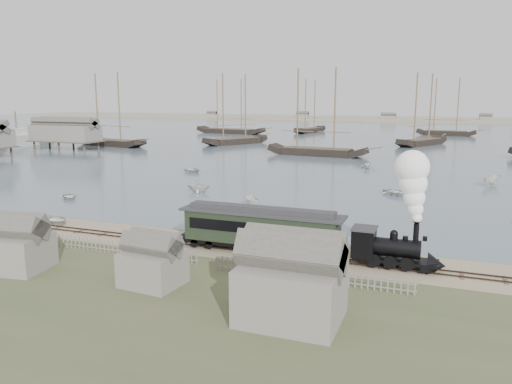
% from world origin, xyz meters
% --- Properties ---
extents(ground, '(600.00, 600.00, 0.00)m').
position_xyz_m(ground, '(0.00, 0.00, 0.00)').
color(ground, tan).
rests_on(ground, ground).
extents(harbor_water, '(600.00, 336.00, 0.06)m').
position_xyz_m(harbor_water, '(0.00, 170.00, 0.03)').
color(harbor_water, '#4A5A6A').
rests_on(harbor_water, ground).
extents(rail_track, '(120.00, 1.80, 0.16)m').
position_xyz_m(rail_track, '(0.00, -2.00, 0.04)').
color(rail_track, '#31221B').
rests_on(rail_track, ground).
extents(picket_fence_west, '(19.00, 0.10, 1.20)m').
position_xyz_m(picket_fence_west, '(-6.50, -7.00, 0.00)').
color(picket_fence_west, slate).
rests_on(picket_fence_west, ground).
extents(picket_fence_east, '(15.00, 0.10, 1.20)m').
position_xyz_m(picket_fence_east, '(12.50, -7.50, 0.00)').
color(picket_fence_east, slate).
rests_on(picket_fence_east, ground).
extents(shed_left, '(5.00, 4.00, 4.10)m').
position_xyz_m(shed_left, '(-10.00, -13.00, 0.00)').
color(shed_left, slate).
rests_on(shed_left, ground).
extents(shed_mid, '(4.00, 3.50, 3.60)m').
position_xyz_m(shed_mid, '(2.00, -12.00, 0.00)').
color(shed_mid, slate).
rests_on(shed_mid, ground).
extents(shed_right, '(6.00, 5.00, 5.10)m').
position_xyz_m(shed_right, '(13.00, -14.00, 0.00)').
color(shed_right, slate).
rests_on(shed_right, ground).
extents(far_spit, '(500.00, 20.00, 1.80)m').
position_xyz_m(far_spit, '(0.00, 250.00, 0.00)').
color(far_spit, tan).
rests_on(far_spit, ground).
extents(locomotive, '(7.27, 2.71, 9.06)m').
position_xyz_m(locomotive, '(18.75, -2.00, 4.19)').
color(locomotive, black).
rests_on(locomotive, ground).
extents(passenger_coach, '(14.61, 2.82, 3.55)m').
position_xyz_m(passenger_coach, '(6.62, -2.00, 2.24)').
color(passenger_coach, black).
rests_on(passenger_coach, ground).
extents(beached_dinghy, '(3.96, 4.64, 0.81)m').
position_xyz_m(beached_dinghy, '(-17.75, -0.29, 0.41)').
color(beached_dinghy, silver).
rests_on(beached_dinghy, ground).
extents(rowboat_0, '(3.94, 4.14, 0.70)m').
position_xyz_m(rowboat_0, '(-25.28, 10.53, 0.41)').
color(rowboat_0, silver).
rests_on(rowboat_0, harbor_water).
extents(rowboat_1, '(3.45, 3.81, 1.76)m').
position_xyz_m(rowboat_1, '(-11.40, 21.11, 0.94)').
color(rowboat_1, silver).
rests_on(rowboat_1, harbor_water).
extents(rowboat_2, '(3.63, 3.07, 1.35)m').
position_xyz_m(rowboat_2, '(-0.61, 14.32, 0.74)').
color(rowboat_2, silver).
rests_on(rowboat_2, harbor_water).
extents(rowboat_3, '(4.76, 5.11, 0.86)m').
position_xyz_m(rowboat_3, '(15.28, 28.66, 0.49)').
color(rowboat_3, silver).
rests_on(rowboat_3, harbor_water).
extents(rowboat_5, '(4.25, 3.41, 1.56)m').
position_xyz_m(rowboat_5, '(28.10, 41.48, 0.84)').
color(rowboat_5, silver).
rests_on(rowboat_5, harbor_water).
extents(rowboat_6, '(4.81, 5.23, 0.88)m').
position_xyz_m(rowboat_6, '(-21.78, 38.05, 0.50)').
color(rowboat_6, silver).
rests_on(rowboat_6, harbor_water).
extents(rowboat_7, '(3.69, 3.31, 1.74)m').
position_xyz_m(rowboat_7, '(7.60, 53.57, 0.93)').
color(rowboat_7, silver).
rests_on(rowboat_7, harbor_water).
extents(schooner_0, '(23.86, 10.03, 20.00)m').
position_xyz_m(schooner_0, '(-65.92, 73.81, 10.06)').
color(schooner_0, black).
rests_on(schooner_0, harbor_water).
extents(schooner_1, '(14.32, 20.56, 20.00)m').
position_xyz_m(schooner_1, '(-35.35, 90.66, 10.06)').
color(schooner_1, black).
rests_on(schooner_1, harbor_water).
extents(schooner_2, '(23.75, 7.77, 20.00)m').
position_xyz_m(schooner_2, '(-6.62, 71.23, 10.06)').
color(schooner_2, black).
rests_on(schooner_2, harbor_water).
extents(schooner_3, '(13.71, 20.99, 20.00)m').
position_xyz_m(schooner_3, '(14.91, 106.03, 10.06)').
color(schooner_3, black).
rests_on(schooner_3, harbor_water).
extents(schooner_6, '(27.86, 10.23, 20.00)m').
position_xyz_m(schooner_6, '(-53.97, 129.26, 10.06)').
color(schooner_6, black).
rests_on(schooner_6, harbor_water).
extents(schooner_7, '(8.67, 19.58, 20.00)m').
position_xyz_m(schooner_7, '(-27.50, 144.34, 10.06)').
color(schooner_7, black).
rests_on(schooner_7, harbor_water).
extents(schooner_8, '(20.12, 7.17, 20.00)m').
position_xyz_m(schooner_8, '(20.93, 146.47, 10.06)').
color(schooner_8, black).
rests_on(schooner_8, harbor_water).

